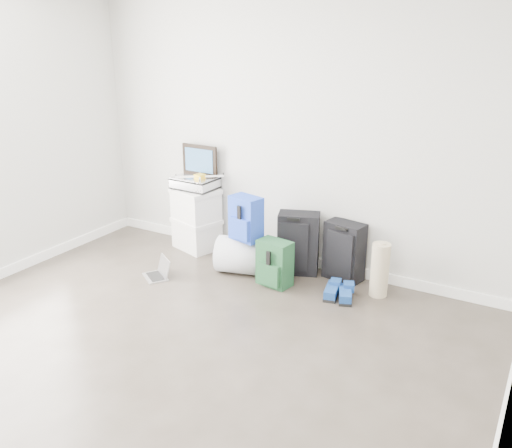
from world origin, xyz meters
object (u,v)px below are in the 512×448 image
Objects in this scene: briefcase at (195,183)px; laptop at (159,272)px; large_suitcase at (298,243)px; carry_on at (344,251)px; duffel_bag at (247,256)px; boxes_stack at (196,219)px.

briefcase reaches higher than laptop.
large_suitcase is 0.46m from carry_on.
carry_on is at bearing 6.97° from duffel_bag.
boxes_stack is at bearing -166.82° from carry_on.
laptop is (0.12, -0.81, -0.70)m from briefcase.
briefcase is 1.75m from carry_on.
briefcase reaches higher than boxes_stack.
duffel_bag is 1.78× the size of laptop.
large_suitcase is 1.39m from laptop.
boxes_stack reaches higher than duffel_bag.
boxes_stack is at bearing 158.41° from large_suitcase.
laptop is (0.12, -0.81, -0.29)m from boxes_stack.
carry_on reaches higher than laptop.
briefcase reaches higher than carry_on.
boxes_stack is 0.89m from duffel_bag.
duffel_bag is at bearing -2.68° from boxes_stack.
boxes_stack is 1.69m from carry_on.
duffel_bag is at bearing -17.82° from briefcase.
large_suitcase is at bearing 0.63° from briefcase.
briefcase is at bearing 158.41° from large_suitcase.
boxes_stack is at bearing 131.87° from laptop.
duffel_bag is at bearing -167.79° from large_suitcase.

